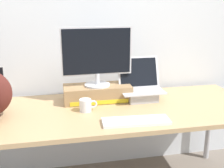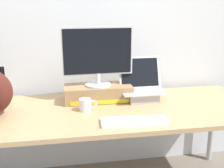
% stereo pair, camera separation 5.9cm
% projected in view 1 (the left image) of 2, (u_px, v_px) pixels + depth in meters
% --- Properties ---
extents(back_wall, '(7.00, 0.10, 2.60)m').
position_uv_depth(back_wall, '(100.00, 19.00, 2.27)').
color(back_wall, silver).
rests_on(back_wall, ground).
extents(desk, '(2.10, 0.80, 0.71)m').
position_uv_depth(desk, '(112.00, 116.00, 1.98)').
color(desk, tan).
rests_on(desk, ground).
extents(toner_box_yellow, '(0.51, 0.22, 0.12)m').
position_uv_depth(toner_box_yellow, '(97.00, 93.00, 2.11)').
color(toner_box_yellow, '#9E7A51').
rests_on(toner_box_yellow, desk).
extents(desktop_monitor, '(0.52, 0.19, 0.44)m').
position_uv_depth(desktop_monitor, '(97.00, 55.00, 2.03)').
color(desktop_monitor, silver).
rests_on(desktop_monitor, toner_box_yellow).
extents(open_laptop, '(0.33, 0.26, 0.32)m').
position_uv_depth(open_laptop, '(141.00, 91.00, 2.14)').
color(open_laptop, '#ADADB2').
rests_on(open_laptop, desk).
extents(external_keyboard, '(0.43, 0.16, 0.02)m').
position_uv_depth(external_keyboard, '(136.00, 121.00, 1.73)').
color(external_keyboard, white).
rests_on(external_keyboard, desk).
extents(coffee_mug, '(0.12, 0.08, 0.09)m').
position_uv_depth(coffee_mug, '(86.00, 105.00, 1.91)').
color(coffee_mug, silver).
rests_on(coffee_mug, desk).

